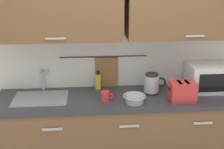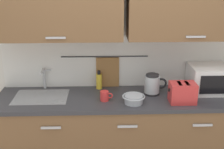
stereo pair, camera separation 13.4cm
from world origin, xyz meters
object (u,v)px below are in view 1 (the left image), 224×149
object	(u,v)px
dish_soap_bottle	(98,81)
toaster	(182,91)
microwave	(210,77)
mug_near_sink	(105,96)
electric_kettle	(152,84)
mixing_bowl	(134,98)

from	to	relation	value
dish_soap_bottle	toaster	xyz separation A→B (m)	(0.78, -0.37, 0.01)
microwave	mug_near_sink	world-z (taller)	microwave
microwave	mug_near_sink	bearing A→B (deg)	-169.75
electric_kettle	dish_soap_bottle	distance (m)	0.56
dish_soap_bottle	toaster	bearing A→B (deg)	-25.17
dish_soap_bottle	mug_near_sink	bearing A→B (deg)	-79.83
mixing_bowl	electric_kettle	bearing A→B (deg)	45.98
microwave	mixing_bowl	world-z (taller)	microwave
microwave	dish_soap_bottle	size ratio (longest dim) A/B	2.35
electric_kettle	dish_soap_bottle	bearing A→B (deg)	163.20
microwave	electric_kettle	size ratio (longest dim) A/B	2.03
toaster	mug_near_sink	bearing A→B (deg)	175.32
electric_kettle	mug_near_sink	xyz separation A→B (m)	(-0.48, -0.15, -0.05)
microwave	electric_kettle	distance (m)	0.62
electric_kettle	toaster	size ratio (longest dim) A/B	0.89
mixing_bowl	toaster	world-z (taller)	toaster
microwave	toaster	world-z (taller)	microwave
dish_soap_bottle	toaster	size ratio (longest dim) A/B	0.77
mug_near_sink	mixing_bowl	distance (m)	0.28
electric_kettle	microwave	bearing A→B (deg)	4.73
mug_near_sink	electric_kettle	bearing A→B (deg)	17.09
electric_kettle	mug_near_sink	bearing A→B (deg)	-162.91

